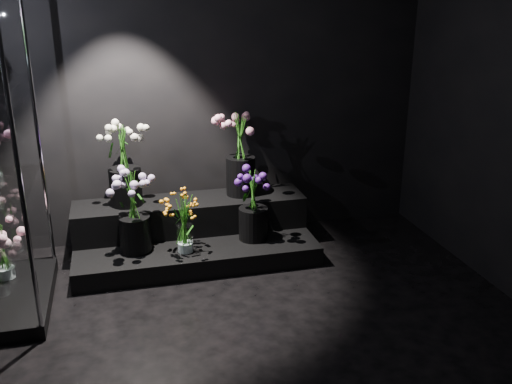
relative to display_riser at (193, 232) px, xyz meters
name	(u,v)px	position (x,y,z in m)	size (l,w,h in m)	color
floor	(260,354)	(0.19, -1.60, -0.19)	(4.00, 4.00, 0.00)	black
wall_back	(204,85)	(0.19, 0.40, 1.21)	(4.00, 4.00, 0.00)	black
wall_front	(476,348)	(0.19, -3.60, 1.21)	(4.00, 4.00, 0.00)	black
display_riser	(193,232)	(0.00, 0.00, 0.00)	(2.01, 0.90, 0.45)	black
bouquet_orange_bells	(184,223)	(-0.11, -0.33, 0.24)	(0.31, 0.31, 0.48)	white
bouquet_lilac	(133,209)	(-0.50, -0.22, 0.35)	(0.45, 0.45, 0.66)	black
bouquet_purple	(253,203)	(0.49, -0.21, 0.31)	(0.34, 0.34, 0.60)	black
bouquet_cream_roses	(124,161)	(-0.54, 0.13, 0.65)	(0.46, 0.46, 0.68)	black
bouquet_pink_roses	(240,149)	(0.46, 0.15, 0.68)	(0.44, 0.44, 0.73)	black
bouquet_case_base_pink	(2,250)	(-1.48, -0.34, 0.16)	(0.41, 0.41, 0.44)	white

